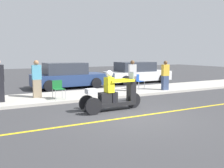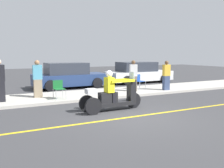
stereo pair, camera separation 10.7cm
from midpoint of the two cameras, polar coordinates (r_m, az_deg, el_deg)
The scene contains 11 objects.
ground_plane at distance 8.52m, azimuth 5.53°, elevation -7.43°, with size 60.00×60.00×0.00m, color #38383A.
lane_stripe at distance 8.39m, azimuth 4.07°, elevation -7.62°, with size 24.00×0.12×0.01m.
sidewalk_strip at distance 12.54m, azimuth -5.96°, elevation -2.49°, with size 28.00×2.80×0.12m.
motorcycle_trike at distance 9.27m, azimuth 0.33°, elevation -2.79°, with size 2.43×0.69×1.51m.
spectator_mid_group at distance 14.00m, azimuth 12.52°, elevation 1.82°, with size 0.40×0.26×1.61m.
spectator_far_back at distance 13.32m, azimuth 5.12°, elevation 1.77°, with size 0.44×0.33×1.64m.
spectator_end_of_line at distance 11.86m, azimuth -16.40°, elevation 1.01°, with size 0.41×0.26×1.70m.
folding_chair_curbside at distance 14.12m, azimuth 6.32°, elevation 0.88°, with size 0.53×0.53×0.82m.
folding_chair_set_back at distance 11.25m, azimuth -11.81°, elevation -0.78°, with size 0.48×0.48×0.82m.
parked_car_lot_center at distance 15.62m, azimuth -9.65°, elevation 1.80°, with size 4.43×2.07×1.56m.
parked_car_lot_left at distance 18.31m, azimuth 6.22°, elevation 2.55°, with size 4.85×2.05×1.51m.
Camera 2 is at (-4.45, -6.95, 2.12)m, focal length 40.00 mm.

